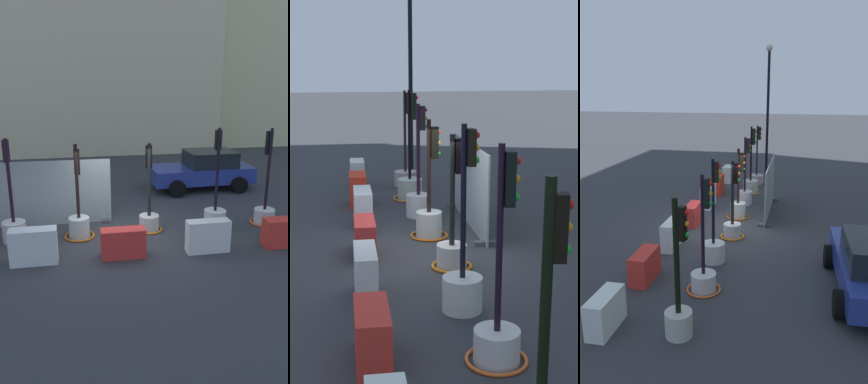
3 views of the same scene
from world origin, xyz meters
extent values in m
plane|color=#333439|center=(0.00, 0.00, 0.00)|extent=(120.00, 120.00, 0.00)
cylinder|color=#BAA7A4|center=(-6.70, 0.34, 0.23)|extent=(0.72, 0.72, 0.46)
cylinder|color=black|center=(-6.70, 0.34, 1.75)|extent=(0.08, 0.08, 2.58)
cube|color=black|center=(-6.68, 0.45, 2.65)|extent=(0.19, 0.16, 0.66)
sphere|color=red|center=(-6.67, 0.53, 2.87)|extent=(0.11, 0.11, 0.11)
sphere|color=orange|center=(-6.67, 0.53, 2.65)|extent=(0.11, 0.11, 0.11)
sphere|color=green|center=(-6.67, 0.53, 2.43)|extent=(0.11, 0.11, 0.11)
cylinder|color=silver|center=(-4.85, 0.27, 0.30)|extent=(0.71, 0.71, 0.60)
cylinder|color=black|center=(-4.85, 0.27, 1.88)|extent=(0.09, 0.09, 2.57)
cube|color=black|center=(-4.82, 0.39, 2.70)|extent=(0.20, 0.18, 0.74)
sphere|color=red|center=(-4.81, 0.47, 2.94)|extent=(0.11, 0.11, 0.11)
sphere|color=orange|center=(-4.81, 0.47, 2.70)|extent=(0.11, 0.11, 0.11)
sphere|color=green|center=(-4.81, 0.47, 2.45)|extent=(0.11, 0.11, 0.11)
torus|color=orange|center=(-4.85, 0.27, 0.03)|extent=(1.00, 1.00, 0.05)
cylinder|color=silver|center=(-2.89, 0.27, 0.29)|extent=(0.64, 0.64, 0.59)
cylinder|color=black|center=(-2.89, 0.27, 1.75)|extent=(0.10, 0.10, 2.33)
cube|color=black|center=(-2.92, 0.39, 2.55)|extent=(0.17, 0.17, 0.61)
sphere|color=red|center=(-2.94, 0.48, 2.76)|extent=(0.09, 0.09, 0.09)
sphere|color=orange|center=(-2.94, 0.48, 2.55)|extent=(0.09, 0.09, 0.09)
sphere|color=green|center=(-2.94, 0.48, 2.35)|extent=(0.09, 0.09, 0.09)
cylinder|color=silver|center=(-1.10, 0.28, 0.30)|extent=(0.59, 0.59, 0.59)
cylinder|color=black|center=(-1.10, 0.28, 1.65)|extent=(0.10, 0.10, 2.12)
cube|color=black|center=(-1.08, 0.41, 2.19)|extent=(0.17, 0.18, 0.71)
sphere|color=red|center=(-1.06, 0.50, 2.43)|extent=(0.09, 0.09, 0.09)
sphere|color=orange|center=(-1.06, 0.50, 2.19)|extent=(0.09, 0.09, 0.09)
sphere|color=green|center=(-1.06, 0.50, 1.95)|extent=(0.09, 0.09, 0.09)
torus|color=orange|center=(-1.10, 0.28, 0.03)|extent=(0.87, 0.87, 0.05)
cylinder|color=silver|center=(0.98, 0.43, 0.24)|extent=(0.59, 0.59, 0.47)
cylinder|color=black|center=(0.98, 0.43, 1.56)|extent=(0.11, 0.11, 2.17)
cube|color=black|center=(0.99, 0.55, 2.23)|extent=(0.18, 0.14, 0.66)
sphere|color=red|center=(0.99, 0.63, 2.45)|extent=(0.11, 0.11, 0.11)
sphere|color=orange|center=(0.99, 0.63, 2.23)|extent=(0.11, 0.11, 0.11)
sphere|color=green|center=(0.99, 0.63, 2.00)|extent=(0.11, 0.11, 0.11)
torus|color=orange|center=(0.98, 0.43, 0.03)|extent=(0.81, 0.81, 0.06)
cylinder|color=silver|center=(2.98, 0.23, 0.29)|extent=(0.66, 0.66, 0.58)
cylinder|color=black|center=(2.98, 0.23, 1.82)|extent=(0.09, 0.09, 2.48)
cube|color=black|center=(3.00, 0.34, 2.69)|extent=(0.19, 0.15, 0.58)
sphere|color=red|center=(3.01, 0.41, 2.89)|extent=(0.11, 0.11, 0.11)
sphere|color=orange|center=(3.01, 0.41, 2.69)|extent=(0.11, 0.11, 0.11)
sphere|color=green|center=(3.01, 0.41, 2.50)|extent=(0.11, 0.11, 0.11)
cylinder|color=silver|center=(4.67, 0.36, 0.23)|extent=(0.64, 0.64, 0.46)
cylinder|color=black|center=(4.67, 0.36, 1.73)|extent=(0.09, 0.09, 2.53)
cube|color=black|center=(4.67, 0.47, 2.54)|extent=(0.18, 0.14, 0.71)
sphere|color=red|center=(4.67, 0.55, 2.78)|extent=(0.11, 0.11, 0.11)
sphere|color=orange|center=(4.67, 0.55, 2.54)|extent=(0.11, 0.11, 0.11)
sphere|color=green|center=(4.67, 0.55, 2.30)|extent=(0.11, 0.11, 0.11)
torus|color=orange|center=(4.67, 0.36, 0.03)|extent=(0.87, 0.87, 0.05)
cylinder|color=beige|center=(6.56, 0.31, 0.27)|extent=(0.57, 0.57, 0.54)
cylinder|color=black|center=(6.56, 0.31, 1.75)|extent=(0.12, 0.12, 2.42)
cube|color=black|center=(6.53, 0.44, 2.44)|extent=(0.19, 0.17, 0.68)
sphere|color=red|center=(6.51, 0.52, 2.67)|extent=(0.10, 0.10, 0.10)
sphere|color=orange|center=(6.51, 0.52, 2.44)|extent=(0.10, 0.10, 0.10)
sphere|color=green|center=(6.51, 0.52, 2.21)|extent=(0.10, 0.10, 0.10)
cube|color=white|center=(-6.73, -1.20, 0.43)|extent=(0.97, 0.44, 0.86)
cube|color=red|center=(-4.37, -1.25, 0.44)|extent=(1.05, 0.46, 0.88)
cube|color=silver|center=(-2.23, -1.18, 0.45)|extent=(1.15, 0.43, 0.91)
cube|color=red|center=(-0.02, -1.23, 0.38)|extent=(1.14, 0.43, 0.76)
cube|color=silver|center=(2.22, -1.30, 0.43)|extent=(1.14, 0.38, 0.87)
cube|color=red|center=(4.41, -1.30, 0.39)|extent=(1.15, 0.47, 0.78)
cube|color=white|center=(6.65, -1.26, 0.40)|extent=(1.08, 0.44, 0.80)
cylinder|color=black|center=(2.68, 3.52, 0.32)|extent=(0.66, 0.30, 0.65)
cylinder|color=black|center=(5.24, 3.61, 0.32)|extent=(0.66, 0.30, 0.65)
cylinder|color=black|center=(-8.16, 0.71, 3.36)|extent=(0.14, 0.14, 6.73)
sphere|color=silver|center=(-8.16, 0.71, 6.88)|extent=(0.36, 0.36, 0.36)
cube|color=#93A1A2|center=(-1.97, 1.42, 1.02)|extent=(3.80, 0.04, 2.03)
cube|color=#4C4C4C|center=(-3.68, 1.42, 0.05)|extent=(0.16, 0.50, 0.10)
cube|color=#4C4C4C|center=(-0.25, 1.42, 0.05)|extent=(0.16, 0.50, 0.10)
camera|label=1|loc=(-1.12, -10.27, 4.48)|focal=36.24mm
camera|label=2|loc=(11.66, -1.60, 4.04)|focal=54.50mm
camera|label=3|loc=(13.28, 2.61, 4.98)|focal=36.63mm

